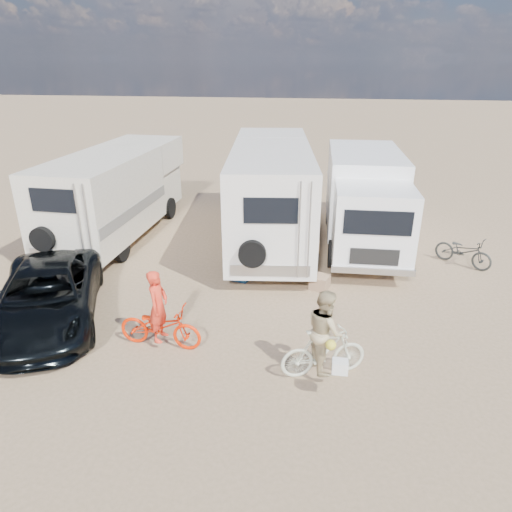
# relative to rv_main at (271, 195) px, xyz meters

# --- Properties ---
(ground) EXTENTS (140.00, 140.00, 0.00)m
(ground) POSITION_rel_rv_main_xyz_m (-0.36, -7.14, -1.63)
(ground) COLOR #9A7C5C
(ground) RESTS_ON ground
(rv_main) EXTENTS (3.40, 8.27, 3.25)m
(rv_main) POSITION_rel_rv_main_xyz_m (0.00, 0.00, 0.00)
(rv_main) COLOR white
(rv_main) RESTS_ON ground
(rv_left) EXTENTS (2.56, 7.26, 2.95)m
(rv_left) POSITION_rel_rv_main_xyz_m (-5.34, -0.24, -0.15)
(rv_left) COLOR white
(rv_left) RESTS_ON ground
(box_truck) EXTENTS (2.51, 6.74, 2.96)m
(box_truck) POSITION_rel_rv_main_xyz_m (3.10, 0.12, -0.14)
(box_truck) COLOR white
(box_truck) RESTS_ON ground
(dark_suv) EXTENTS (3.91, 5.31, 1.34)m
(dark_suv) POSITION_rel_rv_main_xyz_m (-4.57, -6.10, -0.95)
(dark_suv) COLOR black
(dark_suv) RESTS_ON ground
(bike_man) EXTENTS (1.89, 0.77, 0.97)m
(bike_man) POSITION_rel_rv_main_xyz_m (-1.58, -6.70, -1.14)
(bike_man) COLOR #EF2401
(bike_man) RESTS_ON ground
(bike_woman) EXTENTS (1.79, 1.05, 1.04)m
(bike_woman) POSITION_rel_rv_main_xyz_m (1.93, -7.19, -1.11)
(bike_woman) COLOR beige
(bike_woman) RESTS_ON ground
(rider_man) EXTENTS (0.43, 0.62, 1.62)m
(rider_man) POSITION_rel_rv_main_xyz_m (-1.58, -6.70, -0.82)
(rider_man) COLOR red
(rider_man) RESTS_ON ground
(rider_woman) EXTENTS (0.88, 0.99, 1.68)m
(rider_woman) POSITION_rel_rv_main_xyz_m (1.93, -7.19, -0.78)
(rider_woman) COLOR tan
(rider_woman) RESTS_ON ground
(bike_parked) EXTENTS (1.74, 1.52, 0.91)m
(bike_parked) POSITION_rel_rv_main_xyz_m (6.03, -1.17, -1.17)
(bike_parked) COLOR #252725
(bike_parked) RESTS_ON ground
(cooler) EXTENTS (0.66, 0.56, 0.45)m
(cooler) POSITION_rel_rv_main_xyz_m (-0.49, -3.18, -1.40)
(cooler) COLOR navy
(cooler) RESTS_ON ground
(crate) EXTENTS (0.60, 0.60, 0.38)m
(crate) POSITION_rel_rv_main_xyz_m (1.78, -3.41, -1.44)
(crate) COLOR #8C6B51
(crate) RESTS_ON ground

